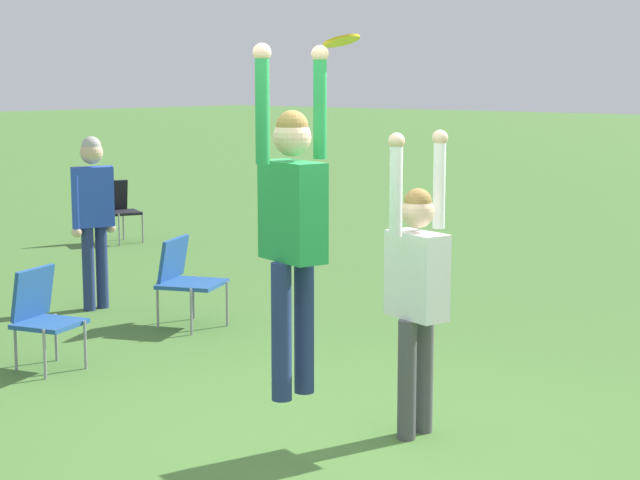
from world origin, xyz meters
TOP-DOWN VIEW (x-y plane):
  - ground_plane at (0.00, 0.00)m, footprint 120.00×120.00m
  - person_jumping at (-0.22, 0.08)m, footprint 0.60×0.48m
  - person_defending at (0.70, -0.16)m, footprint 0.58×0.46m
  - frisbee at (0.16, 0.03)m, footprint 0.22×0.22m
  - camping_chair_0 at (0.12, 3.06)m, footprint 0.57×0.61m
  - camping_chair_2 at (4.75, 7.83)m, footprint 0.66×0.71m
  - camping_chair_3 at (1.87, 3.30)m, footprint 0.71×0.76m
  - person_spectator_far at (1.78, 4.51)m, footprint 0.52×0.31m

SIDE VIEW (x-z plane):
  - ground_plane at x=0.00m, z-range 0.00..0.00m
  - camping_chair_0 at x=0.12m, z-range 0.06..0.87m
  - camping_chair_3 at x=1.87m, z-range 0.07..0.89m
  - camping_chair_2 at x=4.75m, z-range 0.08..0.95m
  - person_defending at x=0.70m, z-range 0.05..2.03m
  - person_spectator_far at x=1.78m, z-range 0.17..1.91m
  - person_jumping at x=-0.22m, z-range 0.49..2.56m
  - frisbee at x=0.16m, z-range 2.48..2.56m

